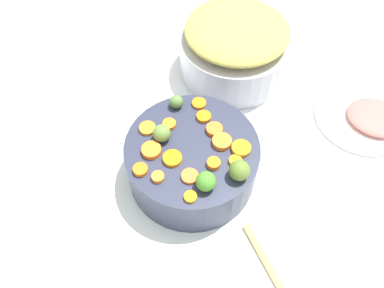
% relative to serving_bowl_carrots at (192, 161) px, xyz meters
% --- Properties ---
extents(tabletop, '(2.40, 2.40, 0.02)m').
position_rel_serving_bowl_carrots_xyz_m(tabletop, '(-0.03, 0.03, -0.06)').
color(tabletop, white).
rests_on(tabletop, ground).
extents(serving_bowl_carrots, '(0.27, 0.27, 0.11)m').
position_rel_serving_bowl_carrots_xyz_m(serving_bowl_carrots, '(0.00, 0.00, 0.00)').
color(serving_bowl_carrots, '#2C3045').
rests_on(serving_bowl_carrots, tabletop).
extents(metal_pot, '(0.28, 0.28, 0.11)m').
position_rel_serving_bowl_carrots_xyz_m(metal_pot, '(-0.11, -0.32, -0.00)').
color(metal_pot, '#B5B2BD').
rests_on(metal_pot, tabletop).
extents(stuffing_mound, '(0.25, 0.25, 0.05)m').
position_rel_serving_bowl_carrots_xyz_m(stuffing_mound, '(-0.11, -0.32, 0.08)').
color(stuffing_mound, tan).
rests_on(stuffing_mound, metal_pot).
extents(carrot_slice_0, '(0.04, 0.04, 0.01)m').
position_rel_serving_bowl_carrots_xyz_m(carrot_slice_0, '(0.10, 0.06, 0.06)').
color(carrot_slice_0, orange).
rests_on(carrot_slice_0, serving_bowl_carrots).
extents(carrot_slice_1, '(0.04, 0.04, 0.01)m').
position_rel_serving_bowl_carrots_xyz_m(carrot_slice_1, '(-0.05, -0.04, 0.06)').
color(carrot_slice_1, orange).
rests_on(carrot_slice_1, serving_bowl_carrots).
extents(carrot_slice_2, '(0.04, 0.04, 0.01)m').
position_rel_serving_bowl_carrots_xyz_m(carrot_slice_2, '(0.05, -0.05, 0.06)').
color(carrot_slice_2, orange).
rests_on(carrot_slice_2, serving_bowl_carrots).
extents(carrot_slice_3, '(0.04, 0.04, 0.01)m').
position_rel_serving_bowl_carrots_xyz_m(carrot_slice_3, '(-0.10, 0.01, 0.06)').
color(carrot_slice_3, orange).
rests_on(carrot_slice_3, serving_bowl_carrots).
extents(carrot_slice_4, '(0.04, 0.04, 0.01)m').
position_rel_serving_bowl_carrots_xyz_m(carrot_slice_4, '(-0.02, -0.07, 0.06)').
color(carrot_slice_4, orange).
rests_on(carrot_slice_4, serving_bowl_carrots).
extents(carrot_slice_5, '(0.03, 0.03, 0.01)m').
position_rel_serving_bowl_carrots_xyz_m(carrot_slice_5, '(-0.08, 0.04, 0.06)').
color(carrot_slice_5, orange).
rests_on(carrot_slice_5, serving_bowl_carrots).
extents(carrot_slice_6, '(0.03, 0.03, 0.01)m').
position_rel_serving_bowl_carrots_xyz_m(carrot_slice_6, '(0.00, 0.11, 0.06)').
color(carrot_slice_6, orange).
rests_on(carrot_slice_6, serving_bowl_carrots).
extents(carrot_slice_7, '(0.05, 0.05, 0.01)m').
position_rel_serving_bowl_carrots_xyz_m(carrot_slice_7, '(0.08, 0.01, 0.06)').
color(carrot_slice_7, orange).
rests_on(carrot_slice_7, serving_bowl_carrots).
extents(carrot_slice_8, '(0.04, 0.04, 0.01)m').
position_rel_serving_bowl_carrots_xyz_m(carrot_slice_8, '(0.04, 0.03, 0.06)').
color(carrot_slice_8, orange).
rests_on(carrot_slice_8, serving_bowl_carrots).
extents(carrot_slice_9, '(0.03, 0.03, 0.01)m').
position_rel_serving_bowl_carrots_xyz_m(carrot_slice_9, '(0.06, 0.07, 0.06)').
color(carrot_slice_9, orange).
rests_on(carrot_slice_9, serving_bowl_carrots).
extents(carrot_slice_10, '(0.05, 0.05, 0.01)m').
position_rel_serving_bowl_carrots_xyz_m(carrot_slice_10, '(0.00, 0.07, 0.06)').
color(carrot_slice_10, orange).
rests_on(carrot_slice_10, serving_bowl_carrots).
extents(carrot_slice_11, '(0.05, 0.05, 0.01)m').
position_rel_serving_bowl_carrots_xyz_m(carrot_slice_11, '(-0.06, -0.01, 0.06)').
color(carrot_slice_11, orange).
rests_on(carrot_slice_11, serving_bowl_carrots).
extents(carrot_slice_12, '(0.05, 0.05, 0.01)m').
position_rel_serving_bowl_carrots_xyz_m(carrot_slice_12, '(0.09, -0.04, 0.06)').
color(carrot_slice_12, orange).
rests_on(carrot_slice_12, serving_bowl_carrots).
extents(carrot_slice_13, '(0.04, 0.04, 0.01)m').
position_rel_serving_bowl_carrots_xyz_m(carrot_slice_13, '(-0.04, 0.04, 0.06)').
color(carrot_slice_13, orange).
rests_on(carrot_slice_13, serving_bowl_carrots).
extents(carrot_slice_14, '(0.04, 0.04, 0.01)m').
position_rel_serving_bowl_carrots_xyz_m(carrot_slice_14, '(-0.02, -0.11, 0.06)').
color(carrot_slice_14, orange).
rests_on(carrot_slice_14, serving_bowl_carrots).
extents(brussels_sprout_0, '(0.03, 0.03, 0.03)m').
position_rel_serving_bowl_carrots_xyz_m(brussels_sprout_0, '(0.03, -0.11, 0.07)').
color(brussels_sprout_0, '#56793C').
rests_on(brussels_sprout_0, serving_bowl_carrots).
extents(brussels_sprout_1, '(0.04, 0.04, 0.04)m').
position_rel_serving_bowl_carrots_xyz_m(brussels_sprout_1, '(0.06, -0.02, 0.07)').
color(brussels_sprout_1, olive).
rests_on(brussels_sprout_1, serving_bowl_carrots).
extents(brussels_sprout_2, '(0.04, 0.04, 0.04)m').
position_rel_serving_bowl_carrots_xyz_m(brussels_sprout_2, '(-0.03, 0.09, 0.07)').
color(brussels_sprout_2, '#468829').
rests_on(brussels_sprout_2, serving_bowl_carrots).
extents(brussels_sprout_3, '(0.04, 0.04, 0.04)m').
position_rel_serving_bowl_carrots_xyz_m(brussels_sprout_3, '(-0.09, 0.07, 0.07)').
color(brussels_sprout_3, '#59732A').
rests_on(brussels_sprout_3, serving_bowl_carrots).
extents(ham_plate, '(0.23, 0.23, 0.01)m').
position_rel_serving_bowl_carrots_xyz_m(ham_plate, '(-0.42, -0.16, -0.05)').
color(ham_plate, white).
rests_on(ham_plate, tabletop).
extents(ham_slice_main, '(0.17, 0.16, 0.02)m').
position_rel_serving_bowl_carrots_xyz_m(ham_slice_main, '(-0.44, -0.14, -0.03)').
color(ham_slice_main, '#D1655F').
rests_on(ham_slice_main, ham_plate).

